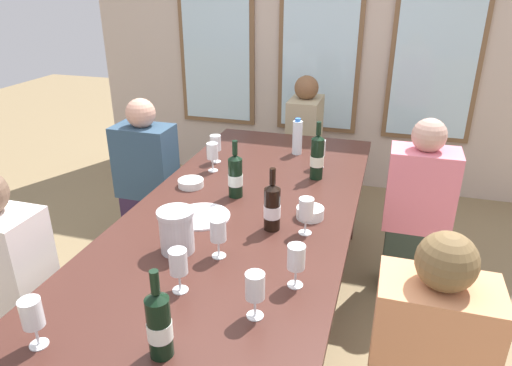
# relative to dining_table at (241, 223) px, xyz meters

# --- Properties ---
(ground_plane) EXTENTS (12.00, 12.00, 0.00)m
(ground_plane) POSITION_rel_dining_table_xyz_m (0.00, 0.00, -0.68)
(ground_plane) COLOR olive
(back_wall_with_windows) EXTENTS (4.29, 0.10, 2.90)m
(back_wall_with_windows) POSITION_rel_dining_table_xyz_m (0.00, 2.22, 0.77)
(back_wall_with_windows) COLOR #BFAB9C
(back_wall_with_windows) RESTS_ON ground
(dining_table) EXTENTS (1.09, 2.58, 0.74)m
(dining_table) POSITION_rel_dining_table_xyz_m (0.00, 0.00, 0.00)
(dining_table) COLOR #42221C
(dining_table) RESTS_ON ground
(white_plate_0) EXTENTS (0.28, 0.28, 0.01)m
(white_plate_0) POSITION_rel_dining_table_xyz_m (-0.17, -0.10, 0.07)
(white_plate_0) COLOR white
(white_plate_0) RESTS_ON dining_table
(metal_pitcher) EXTENTS (0.16, 0.16, 0.19)m
(metal_pitcher) POSITION_rel_dining_table_xyz_m (-0.15, -0.41, 0.16)
(metal_pitcher) COLOR silver
(metal_pitcher) RESTS_ON dining_table
(wine_bottle_0) EXTENTS (0.08, 0.08, 0.30)m
(wine_bottle_0) POSITION_rel_dining_table_xyz_m (0.19, -0.11, 0.17)
(wine_bottle_0) COLOR black
(wine_bottle_0) RESTS_ON dining_table
(wine_bottle_1) EXTENTS (0.08, 0.08, 0.31)m
(wine_bottle_1) POSITION_rel_dining_table_xyz_m (0.06, -0.97, 0.18)
(wine_bottle_1) COLOR black
(wine_bottle_1) RESTS_ON dining_table
(wine_bottle_2) EXTENTS (0.08, 0.08, 0.34)m
(wine_bottle_2) POSITION_rel_dining_table_xyz_m (0.28, 0.53, 0.19)
(wine_bottle_2) COLOR black
(wine_bottle_2) RESTS_ON dining_table
(wine_bottle_3) EXTENTS (0.08, 0.08, 0.31)m
(wine_bottle_3) POSITION_rel_dining_table_xyz_m (-0.09, 0.17, 0.18)
(wine_bottle_3) COLOR black
(wine_bottle_3) RESTS_ON dining_table
(tasting_bowl_0) EXTENTS (0.13, 0.13, 0.05)m
(tasting_bowl_0) POSITION_rel_dining_table_xyz_m (0.34, 0.04, 0.09)
(tasting_bowl_0) COLOR white
(tasting_bowl_0) RESTS_ON dining_table
(tasting_bowl_1) EXTENTS (0.14, 0.14, 0.04)m
(tasting_bowl_1) POSITION_rel_dining_table_xyz_m (-0.37, 0.22, 0.08)
(tasting_bowl_1) COLOR white
(tasting_bowl_1) RESTS_ON dining_table
(water_bottle) EXTENTS (0.06, 0.06, 0.24)m
(water_bottle) POSITION_rel_dining_table_xyz_m (0.09, 0.90, 0.17)
(water_bottle) COLOR white
(water_bottle) RESTS_ON dining_table
(wine_glass_0) EXTENTS (0.07, 0.07, 0.17)m
(wine_glass_0) POSITION_rel_dining_table_xyz_m (0.03, -0.40, 0.18)
(wine_glass_0) COLOR white
(wine_glass_0) RESTS_ON dining_table
(wine_glass_1) EXTENTS (0.07, 0.07, 0.17)m
(wine_glass_1) POSITION_rel_dining_table_xyz_m (-0.33, -1.05, 0.18)
(wine_glass_1) COLOR white
(wine_glass_1) RESTS_ON dining_table
(wine_glass_2) EXTENTS (0.07, 0.07, 0.17)m
(wine_glass_2) POSITION_rel_dining_table_xyz_m (-0.02, -0.66, 0.18)
(wine_glass_2) COLOR white
(wine_glass_2) RESTS_ON dining_table
(wine_glass_3) EXTENTS (0.07, 0.07, 0.17)m
(wine_glass_3) POSITION_rel_dining_table_xyz_m (0.27, 0.71, 0.18)
(wine_glass_3) COLOR white
(wine_glass_3) RESTS_ON dining_table
(wine_glass_4) EXTENTS (0.07, 0.07, 0.17)m
(wine_glass_4) POSITION_rel_dining_table_xyz_m (-0.37, 0.61, 0.18)
(wine_glass_4) COLOR white
(wine_glass_4) RESTS_ON dining_table
(wine_glass_5) EXTENTS (0.07, 0.07, 0.17)m
(wine_glass_5) POSITION_rel_dining_table_xyz_m (0.34, -0.11, 0.18)
(wine_glass_5) COLOR white
(wine_glass_5) RESTS_ON dining_table
(wine_glass_6) EXTENTS (0.07, 0.07, 0.17)m
(wine_glass_6) POSITION_rel_dining_table_xyz_m (-0.33, 0.47, 0.18)
(wine_glass_6) COLOR white
(wine_glass_6) RESTS_ON dining_table
(wine_glass_7) EXTENTS (0.07, 0.07, 0.17)m
(wine_glass_7) POSITION_rel_dining_table_xyz_m (0.29, -0.72, 0.18)
(wine_glass_7) COLOR white
(wine_glass_7) RESTS_ON dining_table
(wine_glass_8) EXTENTS (0.07, 0.07, 0.17)m
(wine_glass_8) POSITION_rel_dining_table_xyz_m (0.38, -0.51, 0.18)
(wine_glass_8) COLOR white
(wine_glass_8) RESTS_ON dining_table
(seated_person_0) EXTENTS (0.38, 0.24, 1.11)m
(seated_person_0) POSITION_rel_dining_table_xyz_m (-0.87, -0.64, -0.15)
(seated_person_0) COLOR #29373B
(seated_person_0) RESTS_ON ground
(seated_person_2) EXTENTS (0.38, 0.24, 1.11)m
(seated_person_2) POSITION_rel_dining_table_xyz_m (-0.87, 0.61, -0.15)
(seated_person_2) COLOR #32213C
(seated_person_2) RESTS_ON ground
(seated_person_3) EXTENTS (0.38, 0.24, 1.11)m
(seated_person_3) POSITION_rel_dining_table_xyz_m (0.87, 0.66, -0.15)
(seated_person_3) COLOR #2D3930
(seated_person_3) RESTS_ON ground
(seated_person_4) EXTENTS (0.24, 0.38, 1.11)m
(seated_person_4) POSITION_rel_dining_table_xyz_m (0.00, 1.64, -0.15)
(seated_person_4) COLOR #302743
(seated_person_4) RESTS_ON ground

